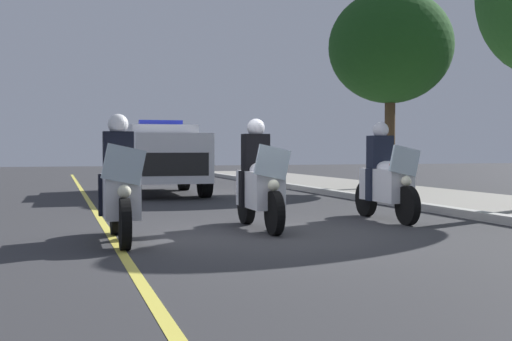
{
  "coord_description": "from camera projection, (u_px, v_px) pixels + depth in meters",
  "views": [
    {
      "loc": [
        8.69,
        -3.05,
        1.23
      ],
      "look_at": [
        -1.02,
        0.0,
        0.9
      ],
      "focal_mm": 44.83,
      "sensor_mm": 36.0,
      "label": 1
    }
  ],
  "objects": [
    {
      "name": "tree_far_back",
      "position": [
        390.0,
        47.0,
        19.12
      ],
      "size": [
        3.7,
        3.7,
        5.91
      ],
      "color": "#42301E",
      "rests_on": "sidewalk_strip"
    },
    {
      "name": "curb_strip",
      "position": [
        510.0,
        220.0,
        10.44
      ],
      "size": [
        48.0,
        0.24,
        0.15
      ],
      "primitive_type": "cube",
      "color": "#B7B5AD",
      "rests_on": "ground"
    },
    {
      "name": "police_motorcycle_lead_right",
      "position": [
        259.0,
        184.0,
        9.88
      ],
      "size": [
        2.14,
        0.56,
        1.72
      ],
      "color": "black",
      "rests_on": "ground"
    },
    {
      "name": "police_motorcycle_trailing",
      "position": [
        385.0,
        180.0,
        11.11
      ],
      "size": [
        2.14,
        0.56,
        1.72
      ],
      "color": "black",
      "rests_on": "ground"
    },
    {
      "name": "lane_stripe_center",
      "position": [
        115.0,
        241.0,
        8.55
      ],
      "size": [
        48.0,
        0.12,
        0.01
      ],
      "primitive_type": "cube",
      "color": "#E0D14C",
      "rests_on": "ground"
    },
    {
      "name": "ground_plane",
      "position": [
        277.0,
        235.0,
        9.24
      ],
      "size": [
        80.0,
        80.0,
        0.0
      ],
      "primitive_type": "plane",
      "color": "#333335"
    },
    {
      "name": "police_suv",
      "position": [
        161.0,
        156.0,
        17.68
      ],
      "size": [
        4.94,
        2.14,
        2.05
      ],
      "color": "silver",
      "rests_on": "ground"
    },
    {
      "name": "police_motorcycle_lead_left",
      "position": [
        120.0,
        189.0,
        8.54
      ],
      "size": [
        2.14,
        0.56,
        1.72
      ],
      "color": "black",
      "rests_on": "ground"
    }
  ]
}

